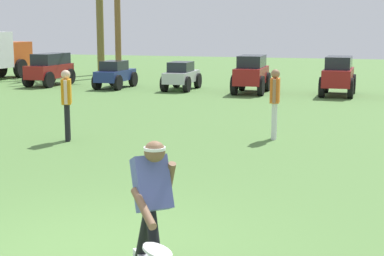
% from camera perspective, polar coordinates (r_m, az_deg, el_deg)
% --- Properties ---
extents(ground_plane, '(80.00, 80.00, 0.00)m').
position_cam_1_polar(ground_plane, '(6.78, -10.31, -12.07)').
color(ground_plane, '#527C3C').
extents(frisbee_thrower, '(0.64, 1.02, 1.42)m').
position_cam_1_polar(frisbee_thrower, '(5.94, -3.93, -6.96)').
color(frisbee_thrower, black).
rests_on(frisbee_thrower, ground_plane).
extents(frisbee_in_flight, '(0.31, 0.32, 0.11)m').
position_cam_1_polar(frisbee_in_flight, '(5.30, -3.38, -11.81)').
color(frisbee_in_flight, white).
extents(teammate_near_sideline, '(0.32, 0.48, 1.56)m').
position_cam_1_polar(teammate_near_sideline, '(13.11, -12.07, 2.82)').
color(teammate_near_sideline, black).
rests_on(teammate_near_sideline, ground_plane).
extents(teammate_midfield, '(0.22, 0.50, 1.56)m').
position_cam_1_polar(teammate_midfield, '(13.16, 8.04, 2.97)').
color(teammate_midfield, silver).
rests_on(teammate_midfield, ground_plane).
extents(parked_car_slot_a, '(1.21, 2.43, 1.34)m').
position_cam_1_polar(parked_car_slot_a, '(25.46, -13.62, 5.65)').
color(parked_car_slot_a, maroon).
rests_on(parked_car_slot_a, ground_plane).
extents(parked_car_slot_b, '(1.10, 2.21, 1.10)m').
position_cam_1_polar(parked_car_slot_b, '(23.94, -7.47, 5.21)').
color(parked_car_slot_b, navy).
rests_on(parked_car_slot_b, ground_plane).
extents(parked_car_slot_c, '(1.10, 2.21, 1.10)m').
position_cam_1_polar(parked_car_slot_c, '(23.09, -1.04, 5.12)').
color(parked_car_slot_c, '#B7BABF').
rests_on(parked_car_slot_c, ground_plane).
extents(parked_car_slot_d, '(1.21, 2.37, 1.40)m').
position_cam_1_polar(parked_car_slot_d, '(22.11, 5.79, 5.32)').
color(parked_car_slot_d, maroon).
rests_on(parked_car_slot_d, ground_plane).
extents(parked_car_slot_e, '(1.20, 2.37, 1.40)m').
position_cam_1_polar(parked_car_slot_e, '(21.90, 14.00, 5.03)').
color(parked_car_slot_e, maroon).
rests_on(parked_car_slot_e, ground_plane).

